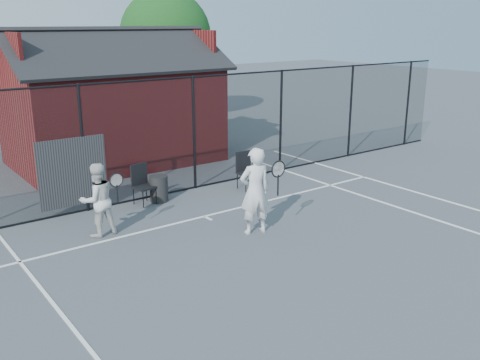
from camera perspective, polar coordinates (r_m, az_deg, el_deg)
ground at (r=10.19m, az=5.50°, el=-8.64°), size 80.00×80.00×0.00m
court_lines at (r=9.36m, az=11.01°, el=-11.26°), size 11.02×18.00×0.01m
fence at (r=13.51m, az=-9.63°, el=4.02°), size 22.04×3.00×3.00m
clubhouse at (r=17.39m, az=-13.37°, el=7.11°), size 6.50×4.36×4.19m
tree_right at (r=24.33m, az=-7.94°, el=14.94°), size 3.97×3.97×5.70m
player_front at (r=11.15m, az=1.62°, el=-1.16°), size 0.87×0.68×1.86m
player_back at (r=11.45m, az=-14.96°, el=-2.05°), size 0.86×0.64×1.56m
chair_left at (r=13.24m, az=-10.17°, el=-0.56°), size 0.55×0.56×0.98m
chair_right at (r=14.24m, az=0.81°, el=0.92°), size 0.48×0.50×0.98m
waste_bin at (r=13.45m, az=-8.65°, el=-0.92°), size 0.51×0.51×0.66m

